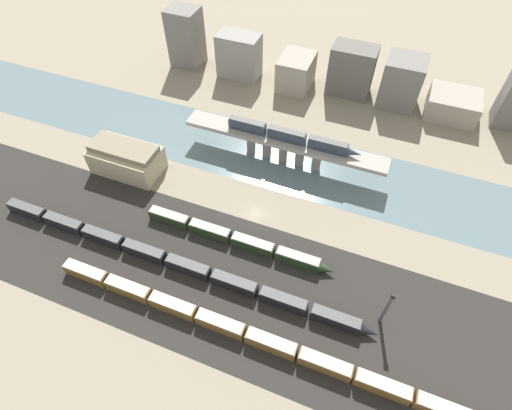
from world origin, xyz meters
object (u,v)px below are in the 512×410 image
(train_yard_near, at_px, (252,336))
(warehouse_building, at_px, (127,158))
(signal_tower, at_px, (386,308))
(train_yard_mid, at_px, (171,261))
(train_on_bridge, at_px, (291,136))
(train_yard_far, at_px, (236,239))

(train_yard_near, height_order, warehouse_building, warehouse_building)
(signal_tower, bearing_deg, train_yard_near, -150.35)
(train_yard_mid, bearing_deg, train_on_bridge, 71.37)
(train_yard_near, relative_size, train_yard_mid, 0.97)
(warehouse_building, bearing_deg, signal_tower, -14.75)
(train_yard_mid, xyz_separation_m, warehouse_building, (-30.62, 27.02, 2.95))
(warehouse_building, bearing_deg, train_yard_mid, -41.43)
(train_yard_mid, height_order, warehouse_building, warehouse_building)
(train_yard_far, relative_size, signal_tower, 4.16)
(train_yard_mid, relative_size, warehouse_building, 5.02)
(train_yard_mid, relative_size, train_yard_far, 1.97)
(train_yard_far, height_order, signal_tower, signal_tower)
(train_yard_far, xyz_separation_m, signal_tower, (41.62, -8.32, 4.89))
(train_yard_mid, xyz_separation_m, train_yard_far, (13.45, 12.79, -0.02))
(train_yard_near, bearing_deg, train_yard_far, 120.53)
(warehouse_building, xyz_separation_m, signal_tower, (85.69, -22.55, 1.92))
(train_yard_mid, distance_m, warehouse_building, 40.95)
(train_yard_mid, distance_m, signal_tower, 55.46)
(train_yard_near, distance_m, signal_tower, 31.99)
(signal_tower, bearing_deg, train_yard_far, 168.70)
(train_yard_mid, relative_size, signal_tower, 8.21)
(signal_tower, bearing_deg, train_on_bridge, 130.41)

